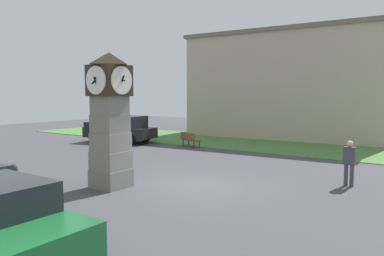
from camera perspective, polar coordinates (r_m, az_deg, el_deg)
ground_plane at (r=13.59m, az=0.05°, el=-8.90°), size 66.58×66.58×0.00m
clock_tower at (r=13.45m, az=-12.38°, el=1.49°), size 1.49×1.50×4.75m
bollard_near_tower at (r=14.49m, az=-26.46°, el=-6.75°), size 0.20×0.20×0.88m
bollard_mid_row at (r=13.28m, az=-25.52°, el=-7.25°), size 0.27×0.27×1.11m
bollard_far_row at (r=12.03m, az=-23.90°, el=-8.70°), size 0.29×0.29×1.00m
bollard_end_row at (r=10.58m, az=-20.88°, el=-10.48°), size 0.21×0.21×1.00m
pickup_truck at (r=26.29m, az=-10.89°, el=-0.16°), size 5.15×2.86×1.85m
bench at (r=23.62m, az=-0.33°, el=-1.64°), size 1.68×1.11×0.90m
pedestrian_crossing_lot at (r=14.59m, az=22.85°, el=-4.56°), size 0.40×0.24×1.65m
warehouse_blue_far at (r=31.43m, az=15.27°, el=6.26°), size 15.74×10.00×8.05m
grass_verge_far at (r=25.57m, az=10.10°, el=-2.35°), size 39.95×7.46×0.04m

